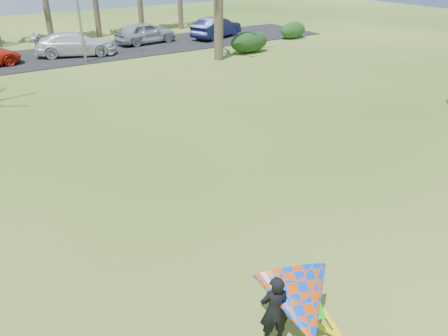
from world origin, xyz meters
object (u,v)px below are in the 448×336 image
car_3 (75,44)px  car_5 (217,27)px  car_4 (145,33)px  kite_flyer (299,306)px

car_3 → car_5: 12.03m
car_3 → car_4: bearing=-57.2°
car_5 → car_3: bearing=70.4°
car_3 → kite_flyer: (-3.82, -27.60, -0.01)m
car_3 → kite_flyer: size_ratio=2.29×
car_4 → car_5: bearing=-105.6°
car_5 → kite_flyer: kite_flyer is taller
car_4 → kite_flyer: size_ratio=2.04×
car_5 → kite_flyer: bearing=128.9°
car_5 → car_4: bearing=59.2°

